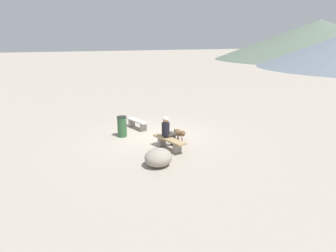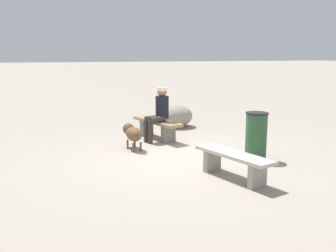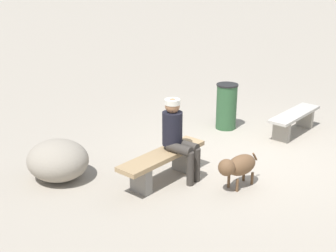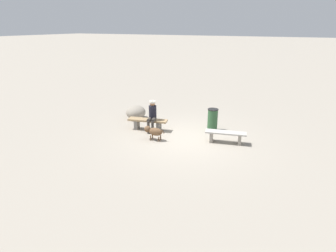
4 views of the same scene
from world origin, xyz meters
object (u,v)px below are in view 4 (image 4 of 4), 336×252
bench_right (148,122)px  boulder (136,112)px  seated_person (152,114)px  bench_left (226,135)px  trash_bin (213,120)px  dog (154,131)px

bench_right → boulder: boulder is taller
seated_person → bench_left: bearing=167.1°
seated_person → bench_right: bearing=-24.5°
bench_right → boulder: (1.26, -1.04, -0.01)m
seated_person → trash_bin: size_ratio=1.38×
trash_bin → boulder: bearing=1.8°
bench_left → bench_right: 3.30m
dog → boulder: bearing=-47.3°
bench_right → boulder: 1.63m
bench_left → seated_person: (3.05, 0.16, 0.44)m
bench_left → dog: (2.52, 0.97, 0.05)m
bench_left → seated_person: seated_person is taller
trash_bin → seated_person: bearing=28.6°
bench_left → boulder: bearing=-24.2°
bench_right → dog: size_ratio=2.03×
bench_left → dog: 2.70m
dog → trash_bin: trash_bin is taller
dog → trash_bin: size_ratio=0.89×
bench_left → trash_bin: bearing=-63.3°
seated_person → dog: seated_person is taller
bench_left → boulder: boulder is taller
bench_right → dog: (-0.77, 0.85, 0.03)m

